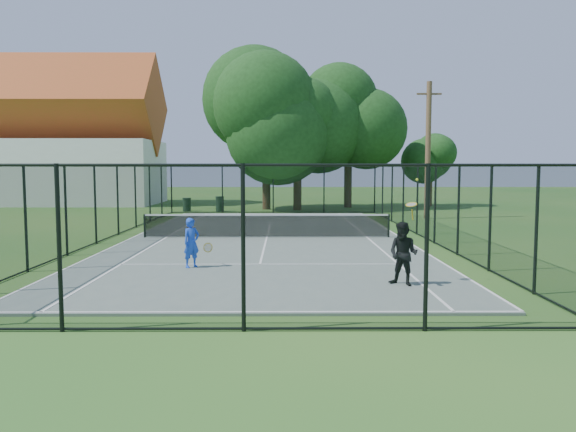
{
  "coord_description": "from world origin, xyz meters",
  "views": [
    {
      "loc": [
        0.73,
        -22.83,
        2.93
      ],
      "look_at": [
        0.85,
        -3.0,
        1.2
      ],
      "focal_mm": 35.0,
      "sensor_mm": 36.0,
      "label": 1
    }
  ],
  "objects_px": {
    "trash_bin_left": "(187,204)",
    "utility_pole": "(428,150)",
    "tennis_net": "(267,225)",
    "player_blue": "(192,243)",
    "trash_bin_right": "(220,204)",
    "player_black": "(403,254)"
  },
  "relations": [
    {
      "from": "tennis_net",
      "to": "player_black",
      "type": "distance_m",
      "value": 10.04
    },
    {
      "from": "utility_pole",
      "to": "player_black",
      "type": "bearing_deg",
      "value": -105.86
    },
    {
      "from": "player_blue",
      "to": "trash_bin_left",
      "type": "bearing_deg",
      "value": 100.25
    },
    {
      "from": "player_blue",
      "to": "player_black",
      "type": "xyz_separation_m",
      "value": [
        5.55,
        -2.49,
        0.07
      ]
    },
    {
      "from": "trash_bin_left",
      "to": "player_black",
      "type": "distance_m",
      "value": 25.59
    },
    {
      "from": "trash_bin_right",
      "to": "trash_bin_left",
      "type": "bearing_deg",
      "value": 175.43
    },
    {
      "from": "tennis_net",
      "to": "utility_pole",
      "type": "height_order",
      "value": "utility_pole"
    },
    {
      "from": "trash_bin_left",
      "to": "player_blue",
      "type": "bearing_deg",
      "value": -79.75
    },
    {
      "from": "trash_bin_left",
      "to": "utility_pole",
      "type": "distance_m",
      "value": 15.98
    },
    {
      "from": "tennis_net",
      "to": "trash_bin_right",
      "type": "distance_m",
      "value": 14.69
    },
    {
      "from": "trash_bin_right",
      "to": "player_black",
      "type": "xyz_separation_m",
      "value": [
        7.19,
        -23.62,
        0.34
      ]
    },
    {
      "from": "trash_bin_left",
      "to": "player_black",
      "type": "xyz_separation_m",
      "value": [
        9.41,
        -23.79,
        0.39
      ]
    },
    {
      "from": "player_black",
      "to": "tennis_net",
      "type": "bearing_deg",
      "value": 111.13
    },
    {
      "from": "trash_bin_right",
      "to": "player_blue",
      "type": "height_order",
      "value": "player_blue"
    },
    {
      "from": "trash_bin_right",
      "to": "utility_pole",
      "type": "bearing_deg",
      "value": -22.93
    },
    {
      "from": "trash_bin_left",
      "to": "trash_bin_right",
      "type": "xyz_separation_m",
      "value": [
        2.22,
        -0.18,
        0.05
      ]
    },
    {
      "from": "tennis_net",
      "to": "player_blue",
      "type": "xyz_separation_m",
      "value": [
        -1.94,
        -6.88,
        0.19
      ]
    },
    {
      "from": "tennis_net",
      "to": "player_black",
      "type": "relative_size",
      "value": 3.88
    },
    {
      "from": "trash_bin_right",
      "to": "utility_pole",
      "type": "xyz_separation_m",
      "value": [
        12.41,
        -5.25,
        3.41
      ]
    },
    {
      "from": "tennis_net",
      "to": "trash_bin_left",
      "type": "xyz_separation_m",
      "value": [
        -5.79,
        14.43,
        -0.13
      ]
    },
    {
      "from": "trash_bin_left",
      "to": "player_blue",
      "type": "distance_m",
      "value": 21.66
    },
    {
      "from": "utility_pole",
      "to": "player_black",
      "type": "height_order",
      "value": "utility_pole"
    }
  ]
}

